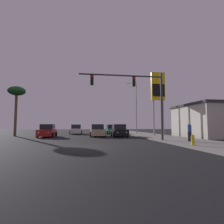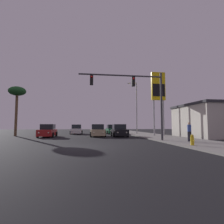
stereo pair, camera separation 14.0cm
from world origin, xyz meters
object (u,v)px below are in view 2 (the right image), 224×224
at_px(palm_tree_near, 17,93).
at_px(car_black, 119,131).
at_px(car_white, 77,130).
at_px(fire_hydrant, 192,140).
at_px(pedestrian_on_sidewalk, 189,131).
at_px(traffic_light_mast, 138,91).
at_px(gas_station_sign, 158,90).
at_px(car_red, 48,131).
at_px(car_tan, 98,131).
at_px(street_lamp, 136,105).
at_px(car_green, 112,130).

bearing_deg(palm_tree_near, car_black, -12.05).
bearing_deg(palm_tree_near, car_white, 31.30).
height_order(fire_hydrant, pedestrian_on_sidewalk, pedestrian_on_sidewalk).
height_order(traffic_light_mast, gas_station_sign, gas_station_sign).
distance_m(car_black, car_red, 9.55).
distance_m(car_tan, pedestrian_on_sidewalk, 12.41).
relative_size(car_black, car_white, 1.00).
relative_size(street_lamp, fire_hydrant, 11.84).
xyz_separation_m(car_white, car_red, (-3.26, -7.62, 0.00)).
relative_size(car_green, car_red, 1.00).
height_order(car_tan, fire_hydrant, car_tan).
relative_size(fire_hydrant, pedestrian_on_sidewalk, 0.46).
height_order(car_white, palm_tree_near, palm_tree_near).
bearing_deg(car_green, palm_tree_near, 15.90).
relative_size(street_lamp, gas_station_sign, 1.00).
relative_size(car_white, gas_station_sign, 0.48).
relative_size(car_white, traffic_light_mast, 0.54).
bearing_deg(street_lamp, car_black, -124.45).
bearing_deg(fire_hydrant, gas_station_sign, 77.71).
bearing_deg(car_black, street_lamp, -124.28).
relative_size(car_red, gas_station_sign, 0.48).
bearing_deg(car_red, car_tan, 179.95).
xyz_separation_m(car_black, traffic_light_mast, (0.43, -7.77, 4.00)).
relative_size(car_tan, car_white, 1.00).
height_order(street_lamp, palm_tree_near, street_lamp).
bearing_deg(car_white, car_red, 65.76).
bearing_deg(palm_tree_near, fire_hydrant, -40.94).
xyz_separation_m(car_tan, pedestrian_on_sidewalk, (7.53, -9.87, 0.27)).
bearing_deg(gas_station_sign, car_green, 125.76).
distance_m(car_white, car_green, 6.31).
bearing_deg(car_white, car_tan, 112.62).
relative_size(gas_station_sign, pedestrian_on_sidewalk, 5.39).
bearing_deg(street_lamp, car_tan, -142.56).
bearing_deg(car_white, car_green, 174.54).
xyz_separation_m(car_black, gas_station_sign, (5.66, -0.17, 5.86)).
relative_size(pedestrian_on_sidewalk, palm_tree_near, 0.23).
height_order(car_black, pedestrian_on_sidewalk, pedestrian_on_sidewalk).
bearing_deg(car_white, traffic_light_mast, 111.78).
xyz_separation_m(street_lamp, gas_station_sign, (1.62, -6.05, 1.50)).
distance_m(street_lamp, fire_hydrant, 18.64).
bearing_deg(pedestrian_on_sidewalk, street_lamp, 92.08).
height_order(traffic_light_mast, palm_tree_near, palm_tree_near).
xyz_separation_m(car_black, car_red, (-9.53, 0.51, 0.00)).
bearing_deg(gas_station_sign, street_lamp, 104.99).
relative_size(car_white, street_lamp, 0.48).
relative_size(street_lamp, palm_tree_near, 1.25).
bearing_deg(palm_tree_near, gas_station_sign, -9.21).
xyz_separation_m(pedestrian_on_sidewalk, palm_tree_near, (-19.13, 12.43, 5.16)).
height_order(car_black, car_red, same).
relative_size(car_tan, gas_station_sign, 0.48).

